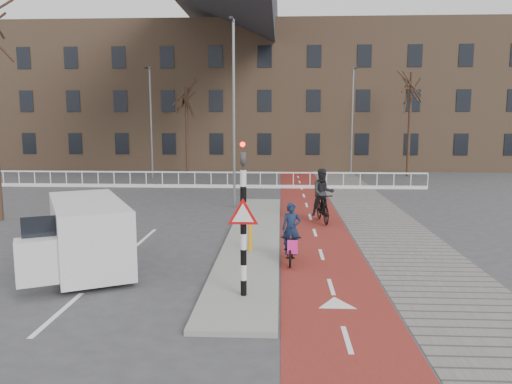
{
  "coord_description": "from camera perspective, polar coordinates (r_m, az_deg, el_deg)",
  "views": [
    {
      "loc": [
        0.23,
        -12.96,
        4.11
      ],
      "look_at": [
        -0.66,
        5.0,
        1.5
      ],
      "focal_mm": 35.0,
      "sensor_mm": 36.0,
      "label": 1
    }
  ],
  "objects": [
    {
      "name": "tree_right",
      "position": [
        38.06,
        17.12,
        7.32
      ],
      "size": [
        0.22,
        0.22,
        7.46
      ],
      "primitive_type": "cylinder",
      "color": "#301E15",
      "rests_on": "ground"
    },
    {
      "name": "van",
      "position": [
        14.58,
        -18.59,
        -4.48
      ],
      "size": [
        3.61,
        4.75,
        1.9
      ],
      "rotation": [
        0.0,
        0.0,
        0.48
      ],
      "color": "silver",
      "rests_on": "ground"
    },
    {
      "name": "townhouse_row",
      "position": [
        45.23,
        -1.3,
        12.95
      ],
      "size": [
        46.0,
        10.0,
        15.9
      ],
      "color": "#7F6047",
      "rests_on": "ground"
    },
    {
      "name": "railing",
      "position": [
        30.65,
        -7.01,
        1.06
      ],
      "size": [
        28.0,
        0.1,
        0.99
      ],
      "color": "silver",
      "rests_on": "ground"
    },
    {
      "name": "cyclist_far",
      "position": [
        20.19,
        7.63,
        -0.95
      ],
      "size": [
        1.03,
        2.1,
        2.16
      ],
      "rotation": [
        0.0,
        0.0,
        0.14
      ],
      "color": "black",
      "rests_on": "bike_lane"
    },
    {
      "name": "curb_island",
      "position": [
        17.46,
        -0.28,
        -5.15
      ],
      "size": [
        1.8,
        16.0,
        0.12
      ],
      "primitive_type": "cube",
      "color": "gray",
      "rests_on": "ground"
    },
    {
      "name": "bike_lane",
      "position": [
        23.36,
        5.92,
        -1.91
      ],
      "size": [
        2.5,
        60.0,
        0.01
      ],
      "primitive_type": "cube",
      "color": "maroon",
      "rests_on": "ground"
    },
    {
      "name": "tree_mid",
      "position": [
        38.44,
        -7.91,
        6.92
      ],
      "size": [
        0.24,
        0.24,
        6.53
      ],
      "primitive_type": "cylinder",
      "color": "#301E15",
      "rests_on": "ground"
    },
    {
      "name": "bollard",
      "position": [
        15.31,
        -0.68,
        -5.25
      ],
      "size": [
        0.12,
        0.12,
        0.83
      ],
      "primitive_type": "cylinder",
      "color": "#F1A00D",
      "rests_on": "curb_island"
    },
    {
      "name": "ground",
      "position": [
        13.59,
        1.77,
        -9.34
      ],
      "size": [
        120.0,
        120.0,
        0.0
      ],
      "primitive_type": "plane",
      "color": "#38383A",
      "rests_on": "ground"
    },
    {
      "name": "sidewalk",
      "position": [
        23.67,
        12.71,
        -1.93
      ],
      "size": [
        3.0,
        60.0,
        0.01
      ],
      "primitive_type": "cube",
      "color": "slate",
      "rests_on": "ground"
    },
    {
      "name": "streetlight_left",
      "position": [
        36.15,
        -11.88,
        7.7
      ],
      "size": [
        0.12,
        0.12,
        7.73
      ],
      "primitive_type": "cylinder",
      "color": "slate",
      "rests_on": "ground"
    },
    {
      "name": "traffic_signal",
      "position": [
        11.17,
        -1.46,
        -2.68
      ],
      "size": [
        0.8,
        0.8,
        3.68
      ],
      "color": "black",
      "rests_on": "curb_island"
    },
    {
      "name": "streetlight_right",
      "position": [
        37.04,
        10.93,
        7.79
      ],
      "size": [
        0.12,
        0.12,
        7.82
      ],
      "primitive_type": "cylinder",
      "color": "slate",
      "rests_on": "ground"
    },
    {
      "name": "streetlight_near",
      "position": [
        23.28,
        -2.54,
        8.69
      ],
      "size": [
        0.12,
        0.12,
        8.58
      ],
      "primitive_type": "cylinder",
      "color": "slate",
      "rests_on": "ground"
    },
    {
      "name": "cyclist_near",
      "position": [
        14.49,
        4.05,
        -5.81
      ],
      "size": [
        0.64,
        1.67,
        1.74
      ],
      "rotation": [
        0.0,
        0.0,
        -0.04
      ],
      "color": "black",
      "rests_on": "bike_lane"
    }
  ]
}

